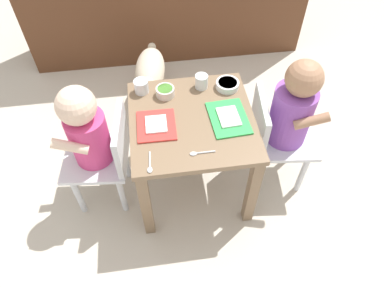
{
  "coord_description": "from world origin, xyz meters",
  "views": [
    {
      "loc": [
        -0.15,
        -1.02,
        1.55
      ],
      "look_at": [
        0.0,
        0.0,
        0.31
      ],
      "focal_mm": 33.61,
      "sensor_mm": 36.0,
      "label": 1
    }
  ],
  "objects_px": {
    "seated_child_left": "(91,135)",
    "food_tray_right": "(229,118)",
    "water_cup_left": "(141,87)",
    "water_cup_right": "(201,82)",
    "spoon_by_left_tray": "(200,153)",
    "veggie_bowl_far": "(165,91)",
    "cereal_bowl_right_side": "(227,85)",
    "spoon_by_right_tray": "(150,164)",
    "food_tray_left": "(156,125)",
    "dining_table": "(192,133)",
    "seated_child_right": "(290,113)",
    "dog": "(150,74)"
  },
  "relations": [
    {
      "from": "seated_child_left",
      "to": "food_tray_right",
      "type": "xyz_separation_m",
      "value": [
        0.57,
        -0.02,
        0.04
      ]
    },
    {
      "from": "water_cup_left",
      "to": "water_cup_right",
      "type": "relative_size",
      "value": 1.0
    },
    {
      "from": "seated_child_left",
      "to": "spoon_by_left_tray",
      "type": "bearing_deg",
      "value": -23.63
    },
    {
      "from": "veggie_bowl_far",
      "to": "cereal_bowl_right_side",
      "type": "height_order",
      "value": "veggie_bowl_far"
    },
    {
      "from": "seated_child_left",
      "to": "spoon_by_right_tray",
      "type": "bearing_deg",
      "value": -42.59
    },
    {
      "from": "food_tray_left",
      "to": "spoon_by_right_tray",
      "type": "height_order",
      "value": "food_tray_left"
    },
    {
      "from": "water_cup_left",
      "to": "dining_table",
      "type": "bearing_deg",
      "value": -45.06
    },
    {
      "from": "food_tray_right",
      "to": "spoon_by_left_tray",
      "type": "xyz_separation_m",
      "value": [
        -0.15,
        -0.16,
        -0.0
      ]
    },
    {
      "from": "spoon_by_left_tray",
      "to": "spoon_by_right_tray",
      "type": "xyz_separation_m",
      "value": [
        -0.19,
        -0.03,
        0.0
      ]
    },
    {
      "from": "seated_child_right",
      "to": "veggie_bowl_far",
      "type": "height_order",
      "value": "seated_child_right"
    },
    {
      "from": "seated_child_right",
      "to": "seated_child_left",
      "type": "bearing_deg",
      "value": 179.58
    },
    {
      "from": "dog",
      "to": "water_cup_left",
      "type": "relative_size",
      "value": 7.55
    },
    {
      "from": "seated_child_left",
      "to": "spoon_by_right_tray",
      "type": "height_order",
      "value": "seated_child_left"
    },
    {
      "from": "dog",
      "to": "cereal_bowl_right_side",
      "type": "bearing_deg",
      "value": -53.66
    },
    {
      "from": "veggie_bowl_far",
      "to": "spoon_by_left_tray",
      "type": "xyz_separation_m",
      "value": [
        0.1,
        -0.34,
        -0.02
      ]
    },
    {
      "from": "dining_table",
      "to": "cereal_bowl_right_side",
      "type": "relative_size",
      "value": 5.1
    },
    {
      "from": "dining_table",
      "to": "seated_child_right",
      "type": "bearing_deg",
      "value": -0.76
    },
    {
      "from": "spoon_by_left_tray",
      "to": "dog",
      "type": "bearing_deg",
      "value": 101.08
    },
    {
      "from": "seated_child_left",
      "to": "spoon_by_left_tray",
      "type": "xyz_separation_m",
      "value": [
        0.43,
        -0.19,
        0.04
      ]
    },
    {
      "from": "cereal_bowl_right_side",
      "to": "spoon_by_left_tray",
      "type": "distance_m",
      "value": 0.4
    },
    {
      "from": "dog",
      "to": "water_cup_right",
      "type": "bearing_deg",
      "value": -63.0
    },
    {
      "from": "seated_child_right",
      "to": "dining_table",
      "type": "bearing_deg",
      "value": 179.24
    },
    {
      "from": "dining_table",
      "to": "food_tray_right",
      "type": "xyz_separation_m",
      "value": [
        0.15,
        -0.02,
        0.1
      ]
    },
    {
      "from": "spoon_by_left_tray",
      "to": "seated_child_left",
      "type": "bearing_deg",
      "value": 156.37
    },
    {
      "from": "spoon_by_left_tray",
      "to": "veggie_bowl_far",
      "type": "bearing_deg",
      "value": 106.06
    },
    {
      "from": "cereal_bowl_right_side",
      "to": "food_tray_right",
      "type": "bearing_deg",
      "value": -100.17
    },
    {
      "from": "dining_table",
      "to": "seated_child_left",
      "type": "xyz_separation_m",
      "value": [
        -0.42,
        0.0,
        0.06
      ]
    },
    {
      "from": "dog",
      "to": "spoon_by_left_tray",
      "type": "height_order",
      "value": "spoon_by_left_tray"
    },
    {
      "from": "veggie_bowl_far",
      "to": "water_cup_right",
      "type": "bearing_deg",
      "value": 10.49
    },
    {
      "from": "water_cup_right",
      "to": "veggie_bowl_far",
      "type": "distance_m",
      "value": 0.17
    },
    {
      "from": "seated_child_right",
      "to": "veggie_bowl_far",
      "type": "xyz_separation_m",
      "value": [
        -0.52,
        0.16,
        0.04
      ]
    },
    {
      "from": "food_tray_right",
      "to": "cereal_bowl_right_side",
      "type": "distance_m",
      "value": 0.19
    },
    {
      "from": "veggie_bowl_far",
      "to": "spoon_by_right_tray",
      "type": "height_order",
      "value": "veggie_bowl_far"
    },
    {
      "from": "food_tray_left",
      "to": "water_cup_right",
      "type": "bearing_deg",
      "value": 43.8
    },
    {
      "from": "seated_child_right",
      "to": "dog",
      "type": "xyz_separation_m",
      "value": [
        -0.58,
        0.64,
        -0.23
      ]
    },
    {
      "from": "dining_table",
      "to": "water_cup_right",
      "type": "distance_m",
      "value": 0.23
    },
    {
      "from": "veggie_bowl_far",
      "to": "water_cup_left",
      "type": "bearing_deg",
      "value": 159.29
    },
    {
      "from": "water_cup_right",
      "to": "dining_table",
      "type": "bearing_deg",
      "value": -110.16
    },
    {
      "from": "food_tray_right",
      "to": "veggie_bowl_far",
      "type": "relative_size",
      "value": 2.65
    },
    {
      "from": "cereal_bowl_right_side",
      "to": "dining_table",
      "type": "bearing_deg",
      "value": -137.34
    },
    {
      "from": "seated_child_right",
      "to": "spoon_by_left_tray",
      "type": "xyz_separation_m",
      "value": [
        -0.42,
        -0.18,
        0.03
      ]
    },
    {
      "from": "dining_table",
      "to": "water_cup_left",
      "type": "relative_size",
      "value": 8.32
    },
    {
      "from": "food_tray_left",
      "to": "spoon_by_right_tray",
      "type": "bearing_deg",
      "value": -101.57
    },
    {
      "from": "water_cup_left",
      "to": "water_cup_right",
      "type": "bearing_deg",
      "value": -1.64
    },
    {
      "from": "seated_child_right",
      "to": "water_cup_left",
      "type": "distance_m",
      "value": 0.65
    },
    {
      "from": "food_tray_right",
      "to": "spoon_by_left_tray",
      "type": "height_order",
      "value": "food_tray_right"
    },
    {
      "from": "water_cup_left",
      "to": "spoon_by_right_tray",
      "type": "relative_size",
      "value": 0.64
    },
    {
      "from": "food_tray_left",
      "to": "food_tray_right",
      "type": "distance_m",
      "value": 0.3
    },
    {
      "from": "food_tray_left",
      "to": "cereal_bowl_right_side",
      "type": "xyz_separation_m",
      "value": [
        0.33,
        0.19,
        0.01
      ]
    },
    {
      "from": "dining_table",
      "to": "spoon_by_left_tray",
      "type": "bearing_deg",
      "value": -88.89
    }
  ]
}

